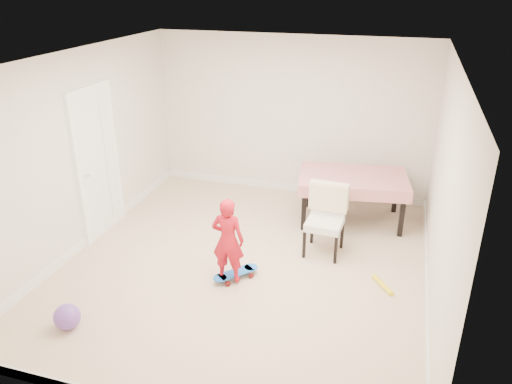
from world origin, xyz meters
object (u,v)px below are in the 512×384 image
(child, at_px, (228,243))
(balloon, at_px, (67,317))
(dining_table, at_px, (352,198))
(skateboard, at_px, (236,275))
(dining_chair, at_px, (325,221))

(child, height_order, balloon, child)
(dining_table, xyz_separation_m, balloon, (-2.54, -3.39, -0.23))
(skateboard, xyz_separation_m, child, (-0.06, -0.08, 0.49))
(dining_chair, bearing_deg, child, -130.90)
(dining_table, xyz_separation_m, child, (-1.21, -2.08, 0.17))
(dining_table, bearing_deg, child, -128.78)
(dining_table, relative_size, balloon, 5.58)
(dining_table, height_order, child, child)
(dining_chair, distance_m, child, 1.41)
(balloon, bearing_deg, skateboard, 45.05)
(dining_table, relative_size, child, 1.46)
(balloon, bearing_deg, dining_table, 53.14)
(child, bearing_deg, dining_table, -123.11)
(child, bearing_deg, skateboard, -128.34)
(dining_table, bearing_deg, skateboard, -128.55)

